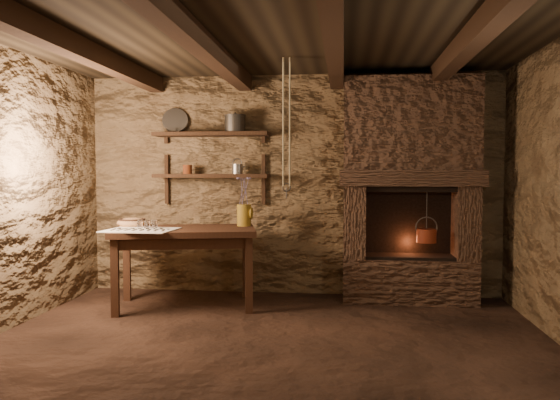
# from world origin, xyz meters

# --- Properties ---
(floor) EXTENTS (4.50, 4.50, 0.00)m
(floor) POSITION_xyz_m (0.00, 0.00, 0.00)
(floor) COLOR black
(floor) RESTS_ON ground
(back_wall) EXTENTS (4.50, 0.04, 2.40)m
(back_wall) POSITION_xyz_m (0.00, 2.00, 1.20)
(back_wall) COLOR #483522
(back_wall) RESTS_ON floor
(front_wall) EXTENTS (4.50, 0.04, 2.40)m
(front_wall) POSITION_xyz_m (0.00, -2.00, 1.20)
(front_wall) COLOR #483522
(front_wall) RESTS_ON floor
(ceiling) EXTENTS (4.50, 4.00, 0.04)m
(ceiling) POSITION_xyz_m (0.00, 0.00, 2.40)
(ceiling) COLOR black
(ceiling) RESTS_ON back_wall
(beam_far_left) EXTENTS (0.14, 3.95, 0.16)m
(beam_far_left) POSITION_xyz_m (-1.50, 0.00, 2.31)
(beam_far_left) COLOR black
(beam_far_left) RESTS_ON ceiling
(beam_mid_left) EXTENTS (0.14, 3.95, 0.16)m
(beam_mid_left) POSITION_xyz_m (-0.50, 0.00, 2.31)
(beam_mid_left) COLOR black
(beam_mid_left) RESTS_ON ceiling
(beam_mid_right) EXTENTS (0.14, 3.95, 0.16)m
(beam_mid_right) POSITION_xyz_m (0.50, 0.00, 2.31)
(beam_mid_right) COLOR black
(beam_mid_right) RESTS_ON ceiling
(beam_far_right) EXTENTS (0.14, 3.95, 0.16)m
(beam_far_right) POSITION_xyz_m (1.50, 0.00, 2.31)
(beam_far_right) COLOR black
(beam_far_right) RESTS_ON ceiling
(shelf_lower) EXTENTS (1.25, 0.30, 0.04)m
(shelf_lower) POSITION_xyz_m (-0.85, 1.84, 1.30)
(shelf_lower) COLOR black
(shelf_lower) RESTS_ON back_wall
(shelf_upper) EXTENTS (1.25, 0.30, 0.04)m
(shelf_upper) POSITION_xyz_m (-0.85, 1.84, 1.75)
(shelf_upper) COLOR black
(shelf_upper) RESTS_ON back_wall
(hearth) EXTENTS (1.43, 0.51, 2.30)m
(hearth) POSITION_xyz_m (1.25, 1.77, 1.23)
(hearth) COLOR #3B271D
(hearth) RESTS_ON floor
(work_table) EXTENTS (1.52, 1.07, 0.79)m
(work_table) POSITION_xyz_m (-0.99, 1.27, 0.42)
(work_table) COLOR #331C12
(work_table) RESTS_ON floor
(linen_cloth) EXTENTS (0.66, 0.55, 0.01)m
(linen_cloth) POSITION_xyz_m (-1.35, 1.02, 0.79)
(linen_cloth) COLOR white
(linen_cloth) RESTS_ON work_table
(pewter_cutlery_row) EXTENTS (0.54, 0.23, 0.01)m
(pewter_cutlery_row) POSITION_xyz_m (-1.35, 1.00, 0.80)
(pewter_cutlery_row) COLOR gray
(pewter_cutlery_row) RESTS_ON linen_cloth
(drinking_glasses) EXTENTS (0.21, 0.06, 0.08)m
(drinking_glasses) POSITION_xyz_m (-1.32, 1.14, 0.84)
(drinking_glasses) COLOR white
(drinking_glasses) RESTS_ON linen_cloth
(stoneware_jug) EXTENTS (0.18, 0.18, 0.51)m
(stoneware_jug) POSITION_xyz_m (-0.44, 1.55, 1.01)
(stoneware_jug) COLOR olive
(stoneware_jug) RESTS_ON work_table
(wooden_bowl) EXTENTS (0.37, 0.37, 0.11)m
(wooden_bowl) POSITION_xyz_m (-1.57, 1.36, 0.82)
(wooden_bowl) COLOR #9F6F44
(wooden_bowl) RESTS_ON work_table
(iron_stockpot) EXTENTS (0.27, 0.27, 0.17)m
(iron_stockpot) POSITION_xyz_m (-0.59, 1.84, 1.85)
(iron_stockpot) COLOR #32302C
(iron_stockpot) RESTS_ON shelf_upper
(tin_pan) EXTENTS (0.30, 0.18, 0.28)m
(tin_pan) POSITION_xyz_m (-1.29, 1.94, 1.91)
(tin_pan) COLOR gray
(tin_pan) RESTS_ON shelf_upper
(small_kettle) EXTENTS (0.16, 0.12, 0.17)m
(small_kettle) POSITION_xyz_m (-0.57, 1.84, 1.37)
(small_kettle) COLOR gray
(small_kettle) RESTS_ON shelf_lower
(rusty_tin) EXTENTS (0.11, 0.11, 0.10)m
(rusty_tin) POSITION_xyz_m (-1.12, 1.84, 1.37)
(rusty_tin) COLOR #5E2712
(rusty_tin) RESTS_ON shelf_lower
(red_pot) EXTENTS (0.22, 0.22, 0.54)m
(red_pot) POSITION_xyz_m (1.42, 1.72, 0.70)
(red_pot) COLOR maroon
(red_pot) RESTS_ON hearth
(hanging_ropes) EXTENTS (0.08, 0.08, 1.20)m
(hanging_ropes) POSITION_xyz_m (0.05, 1.05, 1.80)
(hanging_ropes) COLOR #CBBF8F
(hanging_ropes) RESTS_ON ceiling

